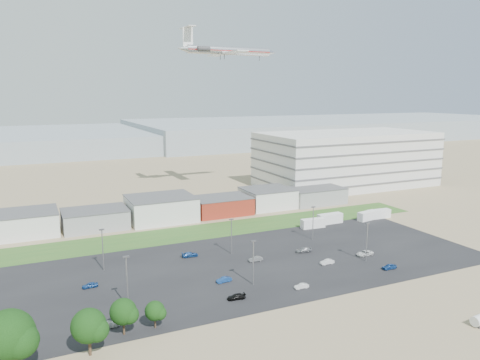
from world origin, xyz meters
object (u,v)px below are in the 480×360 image
box_trailer_a (313,223)px  parked_car_12 (304,250)px  parked_car_3 (236,297)px  parked_car_4 (224,280)px  parked_car_5 (90,285)px  parked_car_7 (256,259)px  parked_car_10 (109,324)px  parked_car_13 (301,286)px  tree_far_left (9,340)px  parked_car_2 (389,267)px  parked_car_1 (327,262)px  parked_car_0 (365,253)px  parked_car_6 (190,255)px  airliner (229,51)px

box_trailer_a → parked_car_12: (-15.57, -19.01, -0.86)m
box_trailer_a → parked_car_3: size_ratio=2.02×
parked_car_4 → parked_car_5: bearing=-115.7°
parked_car_7 → parked_car_12: 15.09m
parked_car_10 → parked_car_13: 42.00m
tree_far_left → parked_car_10: 19.54m
box_trailer_a → parked_car_2: 38.61m
parked_car_1 → parked_car_7: 18.26m
tree_far_left → parked_car_7: size_ratio=3.28×
parked_car_0 → parked_car_6: 46.80m
parked_car_1 → parked_car_4: parked_car_1 is taller
parked_car_1 → parked_car_2: (11.97, -9.28, 0.04)m
parked_car_5 → parked_car_7: size_ratio=0.92×
parked_car_3 → parked_car_5: (-27.27, 19.22, 0.02)m
airliner → parked_car_5: 117.49m
parked_car_6 → parked_car_10: 39.70m
parked_car_1 → parked_car_13: bearing=-52.8°
tree_far_left → parked_car_3: (42.47, 10.76, -5.62)m
parked_car_5 → parked_car_12: 56.23m
tree_far_left → parked_car_0: (84.90, 20.88, -5.53)m
parked_car_7 → parked_car_13: size_ratio=1.14×
parked_car_1 → parked_car_6: 35.91m
parked_car_10 → parked_car_2: bearing=-90.3°
box_trailer_a → tree_far_left: size_ratio=0.64×
box_trailer_a → parked_car_2: (-3.07, -38.48, -0.84)m
parked_car_12 → parked_car_1: bearing=10.5°
parked_car_0 → parked_car_6: parked_car_0 is taller
parked_car_4 → parked_car_13: 17.77m
airliner → tree_far_left: bearing=-129.1°
tree_far_left → parked_car_4: bearing=24.9°
parked_car_5 → parked_car_6: bearing=107.3°
parked_car_1 → parked_car_3: size_ratio=0.94×
tree_far_left → parked_car_6: 58.09m
parked_car_3 → parked_car_5: bearing=-118.1°
airliner → parked_car_13: bearing=-105.5°
parked_car_5 → parked_car_6: parked_car_6 is taller
parked_car_3 → parked_car_12: size_ratio=0.91×
parked_car_2 → parked_car_4: bearing=-101.0°
parked_car_2 → parked_car_4: parked_car_2 is taller
parked_car_1 → parked_car_10: 56.90m
box_trailer_a → parked_car_2: size_ratio=2.09×
parked_car_0 → airliner: bearing=-179.7°
parked_car_6 → parked_car_13: (15.93, -29.96, -0.09)m
parked_car_2 → parked_car_3: (-41.47, 0.19, -0.08)m
parked_car_1 → parked_car_4: (-28.33, 0.40, -0.01)m
box_trailer_a → parked_car_2: box_trailer_a is taller
parked_car_6 → parked_car_7: bearing=-123.5°
parked_car_1 → parked_car_3: (-29.50, -9.08, -0.04)m
airliner → parked_car_1: airliner is taller
airliner → parked_car_0: 103.68m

